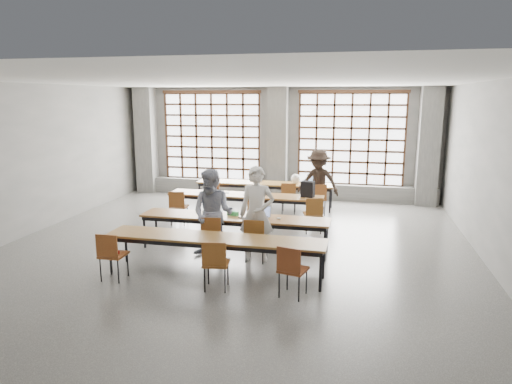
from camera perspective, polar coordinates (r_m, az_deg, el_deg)
floor at (r=9.84m, az=-2.70°, el=-7.10°), size 11.00×11.00×0.00m
ceiling at (r=9.32m, az=-2.91°, el=13.72°), size 11.00×11.00×0.00m
wall_back at (r=14.75m, az=2.96°, el=6.19°), size 10.00×0.00×10.00m
wall_front at (r=4.51m, az=-22.00°, el=-7.61°), size 10.00×0.00×10.00m
wall_left at (r=11.78m, az=-26.99°, el=3.51°), size 0.00×11.00×11.00m
wall_right at (r=9.42m, az=27.98°, el=1.65°), size 0.00×11.00×11.00m
column_left at (r=15.89m, az=-13.53°, el=6.28°), size 0.60×0.55×3.50m
column_mid at (r=14.48m, az=2.76°, el=6.09°), size 0.60×0.55×3.50m
column_right at (r=14.40m, az=20.76°, el=5.31°), size 0.60×0.55×3.50m
window_left at (r=15.21m, az=-5.53°, el=6.89°), size 3.32×0.12×3.00m
window_right at (r=14.45m, az=11.79°, el=6.44°), size 3.32×0.12×3.00m
sill_ledge at (r=14.78m, az=2.76°, el=0.32°), size 9.80×0.35×0.50m
desk_row_a at (r=13.35m, az=1.10°, el=0.90°), size 4.00×0.70×0.73m
desk_row_b at (r=11.73m, az=-1.37°, el=-0.62°), size 4.00×0.70×0.73m
desk_row_c at (r=9.60m, az=-2.74°, el=-3.44°), size 4.00×0.70×0.73m
desk_row_d at (r=8.24m, az=-5.18°, el=-6.05°), size 4.00×0.70×0.73m
chair_back_left at (r=13.13m, az=-5.39°, el=0.10°), size 0.49×0.49×0.88m
chair_back_mid at (r=12.63m, az=4.11°, el=-0.35°), size 0.45×0.46×0.88m
chair_back_right at (r=12.54m, az=7.80°, el=-0.51°), size 0.52×0.53×0.88m
chair_mid_left at (r=11.67m, az=-9.72°, el=-1.50°), size 0.46×0.47×0.88m
chair_mid_centre at (r=11.07m, az=-0.05°, el=-2.04°), size 0.51×0.51×0.88m
chair_mid_right at (r=10.86m, az=7.19°, el=-2.42°), size 0.51×0.52×0.88m
chair_front_left at (r=9.14m, az=-5.53°, el=-5.11°), size 0.48×0.48×0.88m
chair_front_right at (r=8.91m, az=-0.08°, el=-5.50°), size 0.43×0.43×0.88m
chair_near_left at (r=8.42m, az=-17.68°, el=-7.11°), size 0.42×0.43×0.88m
chair_near_mid at (r=7.66m, az=-5.10°, el=-8.47°), size 0.47×0.48×0.88m
chair_near_right at (r=7.39m, az=4.44°, el=-9.23°), size 0.51×0.51×0.88m
student_male at (r=8.92m, az=0.11°, el=-2.78°), size 0.73×0.52×1.88m
student_female at (r=9.16m, az=-5.40°, el=-2.71°), size 0.92×0.74×1.79m
student_back at (r=12.59m, az=7.79°, el=1.23°), size 1.29×0.92×1.80m
laptop_front at (r=9.53m, az=0.73°, el=-2.74°), size 0.44×0.40×0.26m
laptop_back at (r=13.23m, az=6.99°, el=1.28°), size 0.42×0.37×0.26m
mouse at (r=9.36m, az=2.85°, el=-3.31°), size 0.11×0.09×0.04m
green_box at (r=9.66m, az=-2.91°, el=-2.67°), size 0.27×0.17×0.09m
phone at (r=9.44m, az=-1.85°, el=-3.23°), size 0.14×0.09×0.01m
paper_sheet_a at (r=11.92m, az=-4.11°, el=-0.11°), size 0.35×0.31×0.00m
paper_sheet_c at (r=11.70m, az=-0.89°, el=-0.32°), size 0.36×0.32×0.00m
backpack at (r=11.45m, az=6.48°, el=0.36°), size 0.35×0.26×0.40m
plastic_bag at (r=13.21m, az=4.98°, el=1.67°), size 0.30×0.26×0.29m
red_pouch at (r=8.49m, az=-17.40°, el=-7.19°), size 0.21×0.09×0.06m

